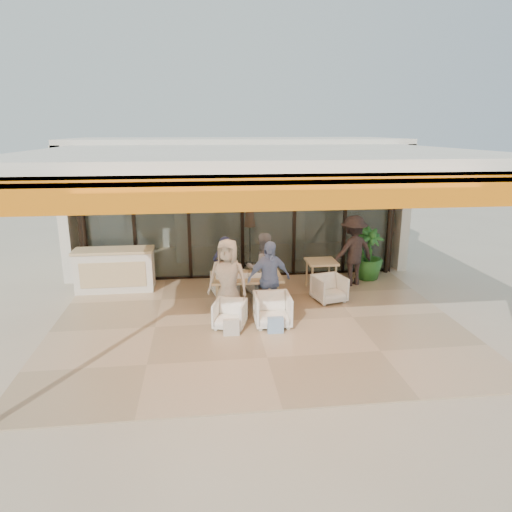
{
  "coord_description": "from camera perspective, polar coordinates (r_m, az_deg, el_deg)",
  "views": [
    {
      "loc": [
        -1.03,
        -8.41,
        3.75
      ],
      "look_at": [
        0.1,
        0.9,
        1.15
      ],
      "focal_mm": 32.0,
      "sensor_mm": 36.0,
      "label": 1
    }
  ],
  "objects": [
    {
      "name": "ground",
      "position": [
        9.26,
        0.06,
        -8.38
      ],
      "size": [
        70.0,
        70.0,
        0.0
      ],
      "primitive_type": "plane",
      "color": "#C6B293",
      "rests_on": "ground"
    },
    {
      "name": "terrace_floor",
      "position": [
        9.26,
        0.06,
        -8.35
      ],
      "size": [
        8.0,
        6.0,
        0.01
      ],
      "primitive_type": "cube",
      "color": "tan",
      "rests_on": "ground"
    },
    {
      "name": "terrace_structure",
      "position": [
        8.22,
        0.29,
        12.01
      ],
      "size": [
        8.0,
        6.0,
        3.4
      ],
      "color": "silver",
      "rests_on": "ground"
    },
    {
      "name": "glass_storefront",
      "position": [
        11.65,
        -1.74,
        4.86
      ],
      "size": [
        8.08,
        0.1,
        3.2
      ],
      "color": "#9EADA3",
      "rests_on": "ground"
    },
    {
      "name": "interior_block",
      "position": [
        13.84,
        -2.61,
        9.18
      ],
      "size": [
        9.05,
        3.62,
        3.52
      ],
      "color": "silver",
      "rests_on": "ground"
    },
    {
      "name": "host_counter",
      "position": [
        11.37,
        -17.22,
        -1.66
      ],
      "size": [
        1.85,
        0.65,
        1.04
      ],
      "color": "silver",
      "rests_on": "ground"
    },
    {
      "name": "dining_table",
      "position": [
        9.75,
        -1.26,
        -2.81
      ],
      "size": [
        1.5,
        0.9,
        0.93
      ],
      "color": "#D3B980",
      "rests_on": "ground"
    },
    {
      "name": "chair_far_left",
      "position": [
        10.74,
        -3.95,
        -3.3
      ],
      "size": [
        0.66,
        0.63,
        0.59
      ],
      "primitive_type": "imported",
      "rotation": [
        0.0,
        0.0,
        3.33
      ],
      "color": "white",
      "rests_on": "ground"
    },
    {
      "name": "chair_far_right",
      "position": [
        10.81,
        0.5,
        -3.01
      ],
      "size": [
        0.79,
        0.77,
        0.64
      ],
      "primitive_type": "imported",
      "rotation": [
        0.0,
        0.0,
        3.52
      ],
      "color": "white",
      "rests_on": "ground"
    },
    {
      "name": "chair_near_left",
      "position": [
        8.96,
        -3.29,
        -7.13
      ],
      "size": [
        0.73,
        0.7,
        0.61
      ],
      "primitive_type": "imported",
      "rotation": [
        0.0,
        0.0,
        -0.29
      ],
      "color": "white",
      "rests_on": "ground"
    },
    {
      "name": "chair_near_right",
      "position": [
        9.03,
        2.07,
        -6.57
      ],
      "size": [
        0.7,
        0.66,
        0.72
      ],
      "primitive_type": "imported",
      "rotation": [
        0.0,
        0.0,
        -0.0
      ],
      "color": "white",
      "rests_on": "ground"
    },
    {
      "name": "diner_navy",
      "position": [
        10.12,
        -3.85,
        -1.71
      ],
      "size": [
        0.61,
        0.45,
        1.52
      ],
      "primitive_type": "imported",
      "rotation": [
        0.0,
        0.0,
        2.98
      ],
      "color": "#1B1E3C",
      "rests_on": "ground"
    },
    {
      "name": "diner_grey",
      "position": [
        10.19,
        0.87,
        -1.41
      ],
      "size": [
        0.86,
        0.72,
        1.57
      ],
      "primitive_type": "imported",
      "rotation": [
        0.0,
        0.0,
        3.32
      ],
      "color": "slate",
      "rests_on": "ground"
    },
    {
      "name": "diner_cream",
      "position": [
        9.25,
        -3.54,
        -2.93
      ],
      "size": [
        0.94,
        0.77,
        1.66
      ],
      "primitive_type": "imported",
      "rotation": [
        0.0,
        0.0,
        -0.34
      ],
      "color": "beige",
      "rests_on": "ground"
    },
    {
      "name": "diner_periwinkle",
      "position": [
        9.34,
        1.62,
        -2.91
      ],
      "size": [
        1.01,
        0.63,
        1.6
      ],
      "primitive_type": "imported",
      "rotation": [
        0.0,
        0.0,
        0.27
      ],
      "color": "#728BBE",
      "rests_on": "ground"
    },
    {
      "name": "tote_bag_cream",
      "position": [
        8.65,
        -3.1,
        -8.97
      ],
      "size": [
        0.3,
        0.1,
        0.34
      ],
      "primitive_type": "cube",
      "color": "silver",
      "rests_on": "ground"
    },
    {
      "name": "tote_bag_blue",
      "position": [
        8.74,
        2.46,
        -8.7
      ],
      "size": [
        0.3,
        0.1,
        0.34
      ],
      "primitive_type": "cube",
      "color": "#99BFD8",
      "rests_on": "ground"
    },
    {
      "name": "side_table",
      "position": [
        10.99,
        8.16,
        -1.12
      ],
      "size": [
        0.7,
        0.7,
        0.74
      ],
      "color": "#D3B980",
      "rests_on": "ground"
    },
    {
      "name": "side_chair",
      "position": [
        10.39,
        9.15,
        -3.9
      ],
      "size": [
        0.78,
        0.75,
        0.67
      ],
      "primitive_type": "imported",
      "rotation": [
        0.0,
        0.0,
        0.24
      ],
      "color": "white",
      "rests_on": "ground"
    },
    {
      "name": "standing_woman",
      "position": [
        11.43,
        12.02,
        0.62
      ],
      "size": [
        1.29,
        0.98,
        1.76
      ],
      "primitive_type": "imported",
      "rotation": [
        0.0,
        0.0,
        3.46
      ],
      "color": "black",
      "rests_on": "ground"
    },
    {
      "name": "potted_palm",
      "position": [
        12.04,
        13.82,
        0.29
      ],
      "size": [
        1.0,
        1.0,
        1.37
      ],
      "primitive_type": "imported",
      "rotation": [
        0.0,
        0.0,
        0.37
      ],
      "color": "#1E5919",
      "rests_on": "ground"
    }
  ]
}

